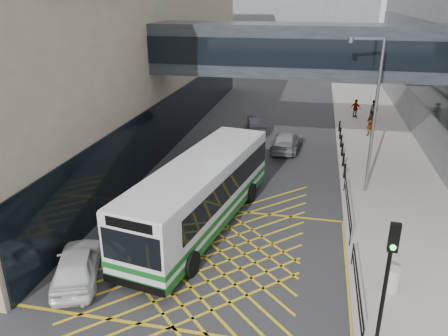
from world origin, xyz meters
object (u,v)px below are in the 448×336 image
Objects in this scene: car_white at (77,264)px; car_dark at (257,123)px; pedestrian_b at (374,110)px; litter_bin at (392,280)px; car_silver at (287,141)px; traffic_light at (389,266)px; pedestrian_a at (371,123)px; pedestrian_c at (356,108)px; street_lamp at (372,108)px; bus at (202,191)px.

car_white is 22.31m from car_dark.
litter_bin is at bearing -126.38° from pedestrian_b.
car_silver is 4.78× the size of litter_bin.
car_silver is 19.36m from traffic_light.
car_silver reaches higher than car_white.
pedestrian_a reaches higher than pedestrian_c.
street_lamp is at bearing 92.31° from traffic_light.
street_lamp is 8.80× the size of litter_bin.
litter_bin is at bearing -14.01° from bus.
litter_bin is (0.78, 2.81, -2.35)m from traffic_light.
car_dark is 2.13× the size of pedestrian_a.
bus is 12.76× the size of litter_bin.
car_white is (-3.69, -5.39, -1.09)m from bus.
car_silver is 11.69m from pedestrian_b.
pedestrian_b reaches higher than pedestrian_c.
car_white is at bearing 67.59° from car_dark.
car_dark is 21.81m from litter_bin.
traffic_light is 0.51× the size of street_lamp.
pedestrian_a is (1.43, 11.19, -3.83)m from street_lamp.
street_lamp reaches higher than car_white.
street_lamp is at bearing 92.16° from litter_bin.
bus is 6.76× the size of pedestrian_b.
car_silver is at bearing 85.71° from bus.
pedestrian_b is (9.82, 4.98, 0.41)m from car_dark.
car_white is at bearing 178.47° from traffic_light.
car_silver is 1.06× the size of traffic_light.
street_lamp is 11.91m from pedestrian_a.
street_lamp is (7.96, 5.48, 3.17)m from bus.
litter_bin is 20.44m from pedestrian_a.
car_silver is at bearing 0.23° from pedestrian_a.
street_lamp is 17.27m from pedestrian_c.
pedestrian_c is at bearing -157.53° from car_dark.
pedestrian_a is 1.08× the size of pedestrian_b.
litter_bin is (0.35, -9.22, -4.33)m from street_lamp.
traffic_light is at bearing 123.06° from pedestrian_c.
traffic_light is at bearing 95.27° from car_dark.
pedestrian_c is (-0.76, 5.61, -0.16)m from pedestrian_a.
street_lamp is (11.65, 10.87, 4.27)m from car_white.
pedestrian_b is (2.18, 16.06, -3.90)m from street_lamp.
traffic_light is at bearing 107.83° from car_silver.
pedestrian_b is at bearing -170.46° from pedestrian_c.
street_lamp is at bearing -158.25° from car_white.
pedestrian_c is (0.66, 16.79, -3.99)m from street_lamp.
car_white is 1.02× the size of traffic_light.
car_silver is 2.35× the size of pedestrian_a.
pedestrian_a is 4.93m from pedestrian_b.
bus reaches higher than car_silver.
pedestrian_a is (1.86, 23.21, -1.85)m from traffic_light.
pedestrian_a is at bearing 89.79° from traffic_light.
litter_bin is (8.31, -3.74, -1.15)m from bus.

